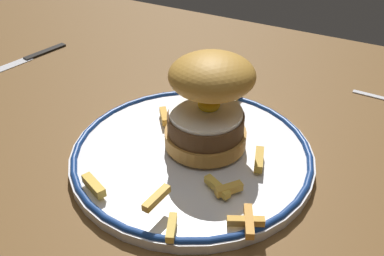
{
  "coord_description": "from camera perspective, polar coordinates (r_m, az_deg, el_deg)",
  "views": [
    {
      "loc": [
        18.6,
        -35.13,
        33.8
      ],
      "look_at": [
        -0.89,
        2.42,
        4.6
      ],
      "focal_mm": 41.96,
      "sensor_mm": 36.0,
      "label": 1
    }
  ],
  "objects": [
    {
      "name": "ground_plane",
      "position": [
        0.53,
        -0.35,
        -7.4
      ],
      "size": [
        132.66,
        94.67,
        4.0
      ],
      "primitive_type": "cube",
      "color": "brown"
    },
    {
      "name": "dinner_plate",
      "position": [
        0.54,
        0.0,
        -3.31
      ],
      "size": [
        28.87,
        28.87,
        1.6
      ],
      "color": "silver",
      "rests_on": "ground_plane"
    },
    {
      "name": "fries_pile",
      "position": [
        0.49,
        1.05,
        -5.29
      ],
      "size": [
        19.68,
        28.98,
        2.36
      ],
      "color": "gold",
      "rests_on": "dinner_plate"
    },
    {
      "name": "knife",
      "position": [
        0.82,
        -20.18,
        8.37
      ],
      "size": [
        5.46,
        17.88,
        0.7
      ],
      "color": "black",
      "rests_on": "ground_plane"
    },
    {
      "name": "burger",
      "position": [
        0.51,
        2.44,
        3.57
      ],
      "size": [
        13.88,
        13.98,
        11.38
      ],
      "color": "#BE8237",
      "rests_on": "dinner_plate"
    }
  ]
}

